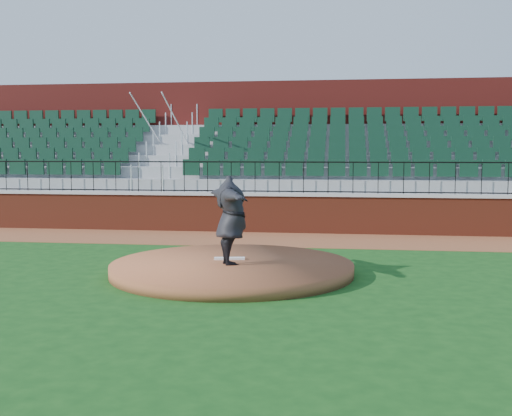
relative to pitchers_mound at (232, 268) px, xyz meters
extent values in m
plane|color=#124113|center=(0.32, -0.02, -0.12)|extent=(90.00, 90.00, 0.00)
cube|color=brown|center=(0.32, 5.38, -0.12)|extent=(34.00, 3.20, 0.01)
cube|color=maroon|center=(0.32, 6.98, 0.47)|extent=(34.00, 0.35, 1.20)
cube|color=#B7B7B7|center=(0.32, 6.98, 1.12)|extent=(34.00, 0.45, 0.10)
cube|color=maroon|center=(0.32, 12.51, 2.62)|extent=(34.00, 0.50, 5.50)
cylinder|color=brown|center=(0.00, 0.00, 0.00)|extent=(5.23, 5.23, 0.25)
cube|color=white|center=(-0.12, 0.34, 0.15)|extent=(0.70, 0.28, 0.05)
imported|color=black|center=(0.02, -0.26, 1.07)|extent=(1.58, 2.37, 1.89)
camera|label=1|loc=(2.32, -13.04, 2.51)|focal=43.50mm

